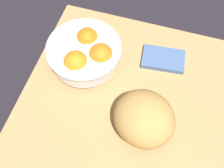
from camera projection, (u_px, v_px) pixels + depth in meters
ground_plane at (148, 119)px, 77.19cm from camera, size 74.61×67.08×3.00cm
fruit_bowl at (85, 53)px, 79.87cm from camera, size 22.12×22.12×9.96cm
bread_loaf at (144, 118)px, 69.56cm from camera, size 22.21×21.89×11.53cm
napkin_spare at (165, 59)px, 84.40cm from camera, size 13.80×9.54×1.56cm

